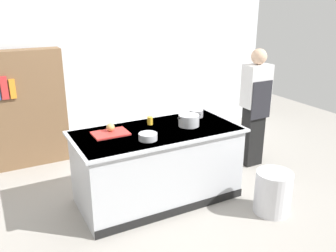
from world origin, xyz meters
TOP-DOWN VIEW (x-y plane):
  - ground_plane at (0.00, 0.00)m, footprint 10.00×10.00m
  - back_wall at (0.00, 2.10)m, footprint 6.40×0.12m
  - counter_island at (0.00, -0.00)m, footprint 1.98×0.98m
  - cutting_board at (-0.53, 0.13)m, footprint 0.40×0.28m
  - onion at (-0.51, 0.18)m, footprint 0.09×0.09m
  - stock_pot at (0.41, -0.03)m, footprint 0.32×0.25m
  - sauce_pan at (0.68, 0.22)m, footprint 0.24×0.18m
  - mixing_bowl at (-0.22, -0.22)m, footprint 0.21×0.21m
  - juice_cup at (0.01, 0.23)m, footprint 0.07×0.07m
  - trash_bin at (1.04, -0.90)m, footprint 0.42×0.42m
  - person_chef at (1.69, 0.24)m, footprint 0.38×0.25m
  - bookshelf at (-1.22, 1.80)m, footprint 1.10×0.31m

SIDE VIEW (x-z plane):
  - ground_plane at x=0.00m, z-range 0.00..0.00m
  - trash_bin at x=1.04m, z-range 0.00..0.50m
  - counter_island at x=0.00m, z-range 0.02..0.92m
  - bookshelf at x=-1.22m, z-range 0.00..1.70m
  - cutting_board at x=-0.53m, z-range 0.90..0.92m
  - person_chef at x=1.69m, z-range 0.05..1.77m
  - mixing_bowl at x=-0.22m, z-range 0.90..0.98m
  - sauce_pan at x=0.68m, z-range 0.90..0.99m
  - juice_cup at x=0.01m, z-range 0.90..1.00m
  - onion at x=-0.51m, z-range 0.92..1.01m
  - stock_pot at x=0.41m, z-range 0.90..1.04m
  - back_wall at x=0.00m, z-range 0.00..3.00m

